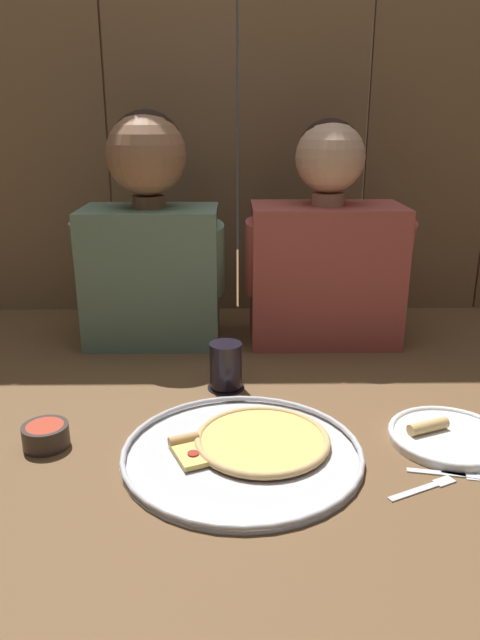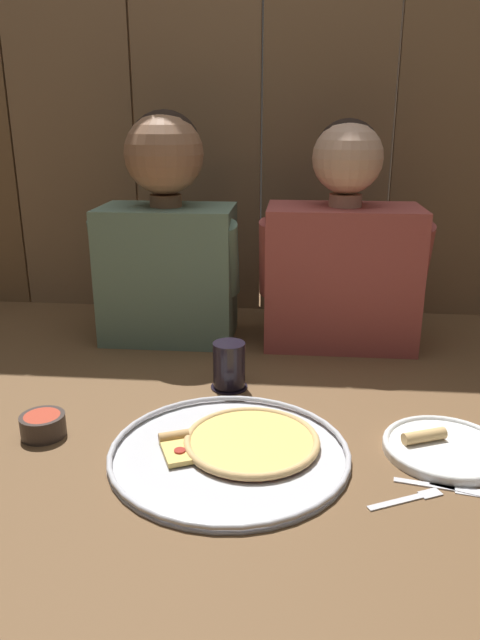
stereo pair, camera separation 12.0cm
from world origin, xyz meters
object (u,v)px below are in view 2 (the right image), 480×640
object	(u,v)px
dinner_plate	(445,447)
diner_right	(343,250)
dipping_bowl	(43,424)
pizza_tray	(235,448)
drinking_glass	(229,366)
diner_left	(167,234)

from	to	relation	value
dinner_plate	diner_right	size ratio (longest dim) A/B	0.39
dinner_plate	diner_right	xyz separation A→B (m)	(-0.16, 0.54, 0.24)
dipping_bowl	pizza_tray	bearing A→B (deg)	-4.59
pizza_tray	drinking_glass	xyz separation A→B (m)	(-0.04, 0.27, 0.04)
diner_left	diner_right	distance (m)	0.45
pizza_tray	dipping_bowl	bearing A→B (deg)	175.41
pizza_tray	diner_left	xyz separation A→B (m)	(-0.23, 0.58, 0.27)
dipping_bowl	diner_left	distance (m)	0.62
drinking_glass	diner_right	size ratio (longest dim) A/B	0.19
drinking_glass	dipping_bowl	world-z (taller)	drinking_glass
drinking_glass	diner_right	world-z (taller)	diner_right
dinner_plate	dipping_bowl	world-z (taller)	dipping_bowl
drinking_glass	pizza_tray	bearing A→B (deg)	-81.71
pizza_tray	dinner_plate	distance (m)	0.37
pizza_tray	diner_right	world-z (taller)	diner_right
drinking_glass	dipping_bowl	size ratio (longest dim) A/B	1.26
diner_left	diner_right	xyz separation A→B (m)	(0.45, -0.00, -0.03)
pizza_tray	diner_left	world-z (taller)	diner_left
dipping_bowl	diner_right	bearing A→B (deg)	43.52
pizza_tray	drinking_glass	size ratio (longest dim) A/B	4.06
diner_left	dinner_plate	bearing A→B (deg)	-41.83
dinner_plate	diner_right	world-z (taller)	diner_right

